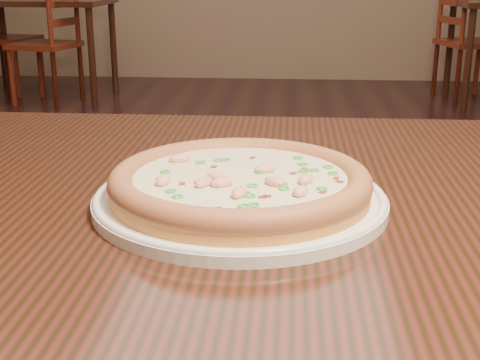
# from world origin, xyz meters

# --- Properties ---
(ground) EXTENTS (9.00, 9.00, 0.00)m
(ground) POSITION_xyz_m (0.00, 0.00, 0.00)
(ground) COLOR black
(hero_table) EXTENTS (1.20, 0.80, 0.75)m
(hero_table) POSITION_xyz_m (0.32, -0.87, 0.65)
(hero_table) COLOR black
(hero_table) RESTS_ON ground
(plate) EXTENTS (0.32, 0.32, 0.02)m
(plate) POSITION_xyz_m (0.20, -0.92, 0.76)
(plate) COLOR white
(plate) RESTS_ON hero_table
(pizza) EXTENTS (0.28, 0.28, 0.03)m
(pizza) POSITION_xyz_m (0.20, -0.92, 0.78)
(pizza) COLOR #CA8147
(pizza) RESTS_ON plate
(bg_table_left) EXTENTS (1.00, 0.70, 0.75)m
(bg_table_left) POSITION_xyz_m (-1.64, 3.45, 0.65)
(bg_table_left) COLOR black
(bg_table_left) RESTS_ON ground
(chair_a) EXTENTS (0.49, 0.49, 0.95)m
(chair_a) POSITION_xyz_m (-2.08, 3.66, 0.44)
(chair_a) COLOR #5A1E0C
(chair_a) RESTS_ON ground
(chair_b) EXTENTS (0.51, 0.51, 0.95)m
(chair_b) POSITION_xyz_m (-1.52, 3.25, 0.44)
(chair_b) COLOR #5A1E0C
(chair_b) RESTS_ON ground
(chair_c) EXTENTS (0.52, 0.52, 0.95)m
(chair_c) POSITION_xyz_m (1.54, 3.64, 0.44)
(chair_c) COLOR #5A1E0C
(chair_c) RESTS_ON ground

